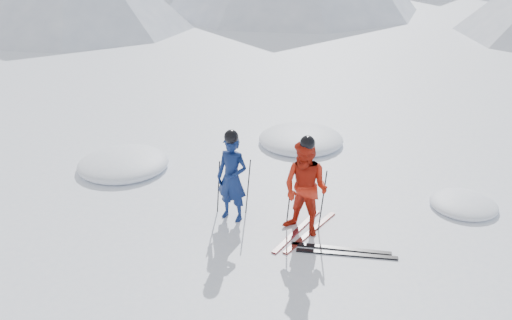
# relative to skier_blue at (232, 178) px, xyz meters

# --- Properties ---
(ground) EXTENTS (160.00, 160.00, 0.00)m
(ground) POSITION_rel_skier_blue_xyz_m (1.93, -0.20, -0.84)
(ground) COLOR white
(ground) RESTS_ON ground
(skier_blue) EXTENTS (0.70, 0.57, 1.67)m
(skier_blue) POSITION_rel_skier_blue_xyz_m (0.00, 0.00, 0.00)
(skier_blue) COLOR #0D1E50
(skier_blue) RESTS_ON ground
(skier_red) EXTENTS (1.05, 0.96, 1.76)m
(skier_red) POSITION_rel_skier_blue_xyz_m (1.37, -0.27, 0.04)
(skier_red) COLOR #B51F0E
(skier_red) RESTS_ON ground
(pole_blue_left) EXTENTS (0.11, 0.08, 1.11)m
(pole_blue_left) POSITION_rel_skier_blue_xyz_m (-0.30, 0.15, -0.28)
(pole_blue_left) COLOR black
(pole_blue_left) RESTS_ON ground
(pole_blue_right) EXTENTS (0.11, 0.07, 1.11)m
(pole_blue_right) POSITION_rel_skier_blue_xyz_m (0.25, 0.25, -0.28)
(pole_blue_right) COLOR black
(pole_blue_right) RESTS_ON ground
(pole_red_left) EXTENTS (0.12, 0.09, 1.17)m
(pole_red_left) POSITION_rel_skier_blue_xyz_m (1.07, -0.02, -0.25)
(pole_red_left) COLOR black
(pole_red_left) RESTS_ON ground
(pole_red_right) EXTENTS (0.12, 0.08, 1.17)m
(pole_red_right) POSITION_rel_skier_blue_xyz_m (1.67, -0.12, -0.25)
(pole_red_right) COLOR black
(pole_red_right) RESTS_ON ground
(ski_worn_left) EXTENTS (0.72, 1.61, 0.03)m
(ski_worn_left) POSITION_rel_skier_blue_xyz_m (1.25, -0.27, -0.82)
(ski_worn_left) COLOR black
(ski_worn_left) RESTS_ON ground
(ski_worn_right) EXTENTS (0.82, 1.57, 0.03)m
(ski_worn_right) POSITION_rel_skier_blue_xyz_m (1.49, -0.27, -0.82)
(ski_worn_right) COLOR black
(ski_worn_right) RESTS_ON ground
(ski_loose_a) EXTENTS (1.70, 0.11, 0.03)m
(ski_loose_a) POSITION_rel_skier_blue_xyz_m (2.06, -0.73, -0.82)
(ski_loose_a) COLOR black
(ski_loose_a) RESTS_ON ground
(ski_loose_b) EXTENTS (1.70, 0.13, 0.03)m
(ski_loose_b) POSITION_rel_skier_blue_xyz_m (2.16, -0.88, -0.82)
(ski_loose_b) COLOR black
(ski_loose_b) RESTS_ON ground
(snow_lumps) EXTENTS (8.99, 4.48, 0.47)m
(snow_lumps) POSITION_rel_skier_blue_xyz_m (-0.35, 2.76, -0.84)
(snow_lumps) COLOR white
(snow_lumps) RESTS_ON ground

